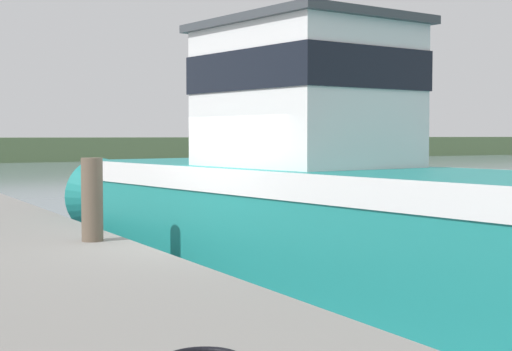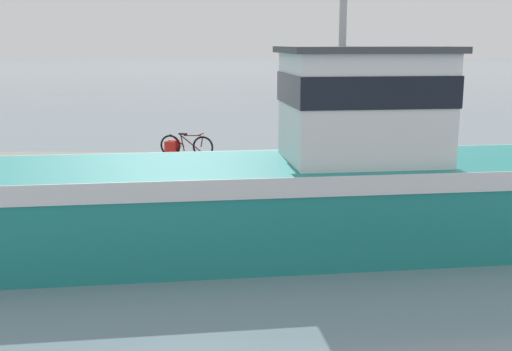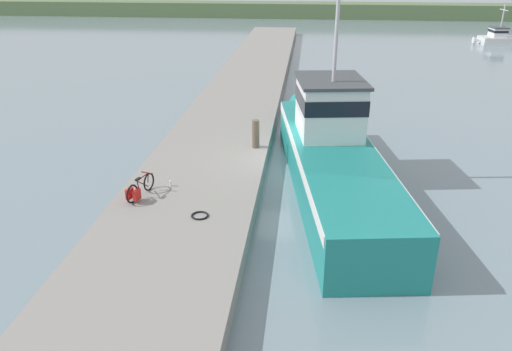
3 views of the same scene
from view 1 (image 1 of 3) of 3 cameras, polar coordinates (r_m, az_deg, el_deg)
name	(u,v)px [view 1 (image 1 of 3)]	position (r m, az deg, el deg)	size (l,w,h in m)	color
ground_plane	(210,291)	(11.34, -3.38, -8.37)	(320.00, 320.00, 0.00)	gray
far_shoreline	(245,148)	(75.54, -0.80, 2.03)	(180.00, 5.00, 2.02)	#567047
fishing_boat_main	(342,197)	(11.17, 6.26, -1.60)	(4.70, 15.23, 11.39)	teal
boat_green_anchored	(260,160)	(51.35, 0.31, 1.16)	(5.08, 2.45, 3.82)	silver
mooring_post	(92,200)	(11.49, -11.83, -1.72)	(0.31, 0.31, 1.20)	brown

